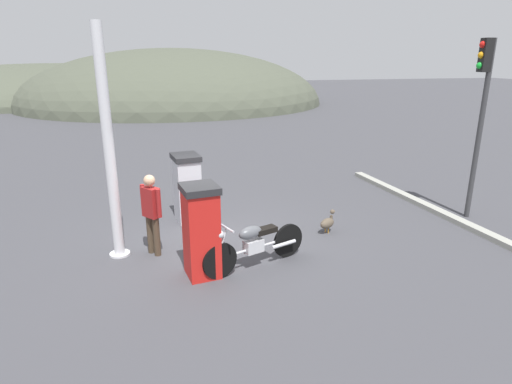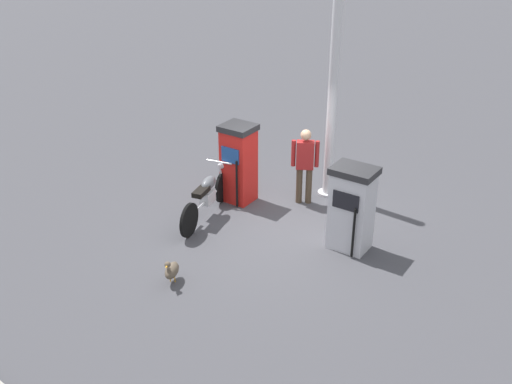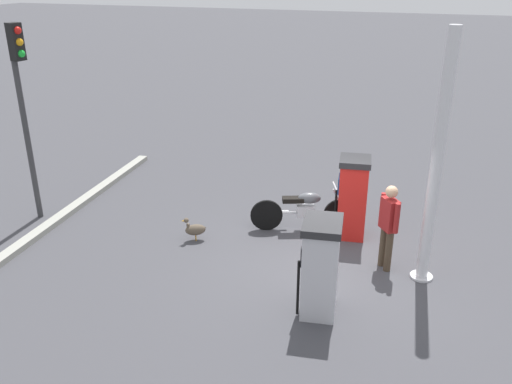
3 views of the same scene
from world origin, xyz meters
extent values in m
plane|color=#424247|center=(0.00, 0.00, 0.00)|extent=(120.00, 120.00, 0.00)
cube|color=red|center=(-0.28, -1.41, 0.78)|extent=(0.63, 0.68, 1.57)
cube|color=#1E478C|center=(0.01, -1.37, 1.13)|extent=(0.09, 0.42, 0.32)
cube|color=#262628|center=(-0.28, -1.41, 1.63)|extent=(0.70, 0.74, 0.12)
cylinder|color=black|center=(0.02, -1.18, 0.55)|extent=(0.05, 0.05, 1.02)
cube|color=silver|center=(-0.28, 1.41, 0.74)|extent=(0.64, 0.78, 1.49)
cube|color=black|center=(0.00, 1.45, 1.07)|extent=(0.10, 0.49, 0.32)
cube|color=#262628|center=(-0.28, 1.41, 1.55)|extent=(0.70, 0.85, 0.12)
cylinder|color=black|center=(0.01, 1.66, 0.52)|extent=(0.05, 0.05, 0.97)
cylinder|color=black|center=(0.01, -1.62, 0.34)|extent=(0.65, 0.30, 0.68)
cylinder|color=black|center=(1.44, -1.06, 0.34)|extent=(0.65, 0.30, 0.68)
cube|color=silver|center=(0.68, -1.36, 0.44)|extent=(0.41, 0.32, 0.24)
cylinder|color=silver|center=(0.72, -1.34, 0.39)|extent=(1.09, 0.46, 0.05)
ellipsoid|color=#595B60|center=(0.61, -1.38, 0.72)|extent=(0.53, 0.38, 0.24)
cube|color=black|center=(0.93, -1.26, 0.69)|extent=(0.48, 0.35, 0.10)
cylinder|color=silver|center=(0.04, -1.60, 0.64)|extent=(0.26, 0.13, 0.57)
cylinder|color=silver|center=(0.12, -1.57, 0.96)|extent=(0.24, 0.54, 0.04)
sphere|color=silver|center=(0.03, -1.61, 0.84)|extent=(0.18, 0.18, 0.14)
cylinder|color=silver|center=(1.30, -1.25, 0.36)|extent=(0.54, 0.26, 0.07)
cylinder|color=#473828|center=(-1.17, -0.24, 0.40)|extent=(0.18, 0.18, 0.79)
cylinder|color=#473828|center=(-1.05, -0.40, 0.40)|extent=(0.18, 0.18, 0.79)
cube|color=maroon|center=(-1.11, -0.32, 1.09)|extent=(0.38, 0.41, 0.59)
cylinder|color=maroon|center=(-1.25, -0.13, 1.12)|extent=(0.13, 0.13, 0.56)
cylinder|color=maroon|center=(-0.96, -0.51, 1.12)|extent=(0.13, 0.13, 0.56)
sphere|color=tan|center=(-1.11, -0.32, 1.52)|extent=(0.31, 0.31, 0.22)
ellipsoid|color=brown|center=(2.65, -0.15, 0.23)|extent=(0.46, 0.39, 0.23)
cylinder|color=brown|center=(2.77, -0.07, 0.30)|extent=(0.09, 0.09, 0.16)
sphere|color=brown|center=(2.80, -0.06, 0.46)|extent=(0.14, 0.14, 0.10)
cone|color=orange|center=(2.86, -0.02, 0.45)|extent=(0.08, 0.07, 0.05)
cone|color=brown|center=(2.49, -0.24, 0.26)|extent=(0.11, 0.11, 0.08)
cylinder|color=orange|center=(2.63, -0.11, 0.06)|extent=(0.03, 0.03, 0.11)
cylinder|color=orange|center=(2.67, -0.18, 0.06)|extent=(0.03, 0.03, 0.11)
cylinder|color=silver|center=(-1.79, -0.20, 2.18)|extent=(0.20, 0.20, 4.36)
cylinder|color=silver|center=(-1.79, -0.20, 0.02)|extent=(0.40, 0.40, 0.04)
camera|label=1|loc=(-1.00, -8.42, 3.78)|focal=30.20mm
camera|label=2|loc=(7.80, 6.46, 5.86)|focal=41.67mm
camera|label=3|loc=(-1.78, 8.66, 5.17)|focal=37.89mm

